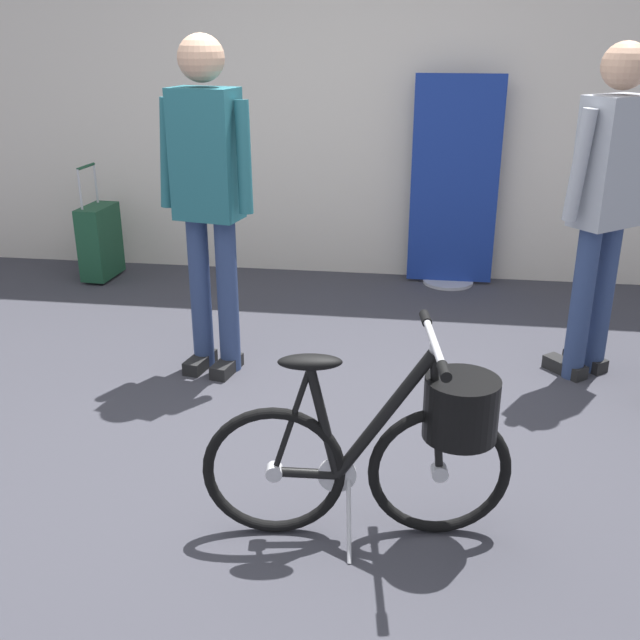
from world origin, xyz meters
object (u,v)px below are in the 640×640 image
(visitor_near_wall, at_px, (606,195))
(visitor_browsing, at_px, (208,188))
(folding_bike_foreground, at_px, (394,442))
(rolling_suitcase, at_px, (100,241))
(floor_banner_stand, at_px, (454,196))

(visitor_near_wall, height_order, visitor_browsing, visitor_browsing)
(folding_bike_foreground, height_order, rolling_suitcase, rolling_suitcase)
(rolling_suitcase, bearing_deg, visitor_near_wall, -20.25)
(floor_banner_stand, height_order, visitor_browsing, visitor_browsing)
(folding_bike_foreground, bearing_deg, floor_banner_stand, 84.91)
(rolling_suitcase, bearing_deg, floor_banner_stand, 5.60)
(visitor_near_wall, bearing_deg, rolling_suitcase, 159.75)
(floor_banner_stand, relative_size, visitor_near_wall, 0.86)
(rolling_suitcase, bearing_deg, visitor_browsing, -47.95)
(folding_bike_foreground, xyz_separation_m, visitor_browsing, (-1.01, 1.30, 0.61))
(visitor_browsing, bearing_deg, rolling_suitcase, 132.05)
(visitor_near_wall, relative_size, rolling_suitcase, 2.02)
(visitor_near_wall, bearing_deg, floor_banner_stand, 115.59)
(floor_banner_stand, distance_m, folding_bike_foreground, 2.95)
(folding_bike_foreground, relative_size, rolling_suitcase, 1.32)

